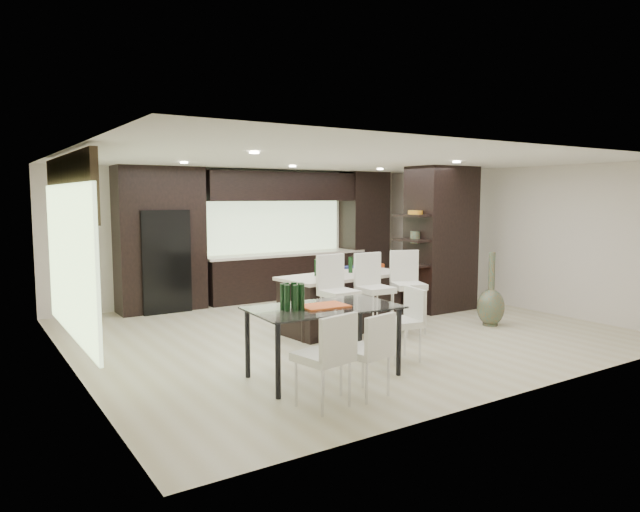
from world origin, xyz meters
TOP-DOWN VIEW (x-y plane):
  - ground at (0.00, 0.00)m, footprint 8.00×8.00m
  - back_wall at (0.00, 3.50)m, footprint 8.00×0.02m
  - left_wall at (-4.00, 0.00)m, footprint 0.02×7.00m
  - right_wall at (4.00, 0.00)m, footprint 0.02×7.00m
  - ceiling at (0.00, 0.00)m, footprint 8.00×7.00m
  - window_left at (-3.96, 0.20)m, footprint 0.04×3.20m
  - window_back at (0.60, 3.46)m, footprint 3.40×0.04m
  - stone_accent at (-3.93, 0.20)m, footprint 0.08×3.00m
  - ceiling_spots at (0.00, 0.25)m, footprint 4.00×3.00m
  - back_cabinetry at (0.50, 3.17)m, footprint 6.80×0.68m
  - refrigerator at (-1.90, 3.12)m, footprint 0.90×0.68m
  - partition_column at (2.60, 0.40)m, footprint 1.20×0.80m
  - kitchen_island at (0.09, 0.02)m, footprint 2.24×1.15m
  - stool_left at (-0.57, -0.77)m, footprint 0.48×0.48m
  - stool_mid at (0.09, -0.77)m, footprint 0.49×0.49m
  - stool_right at (0.76, -0.77)m, footprint 0.60×0.60m
  - bench at (1.15, 0.59)m, footprint 1.45×0.69m
  - floor_vase at (2.30, -1.08)m, footprint 0.56×0.56m
  - dining_table at (-1.52, -1.82)m, footprint 1.81×1.09m
  - chair_near at (-1.52, -2.63)m, footprint 0.54×0.54m
  - chair_far at (-2.07, -2.65)m, footprint 0.58×0.58m
  - chair_end at (-0.32, -1.82)m, footprint 0.55×0.55m

SIDE VIEW (x-z plane):
  - ground at x=0.00m, z-range 0.00..0.00m
  - bench at x=1.15m, z-range 0.00..0.54m
  - dining_table at x=-1.52m, z-range 0.00..0.85m
  - chair_near at x=-1.52m, z-range 0.00..0.85m
  - chair_end at x=-0.32m, z-range 0.00..0.88m
  - kitchen_island at x=0.09m, z-range 0.00..0.90m
  - chair_far at x=-2.07m, z-range 0.00..0.91m
  - stool_right at x=0.76m, z-range 0.00..1.05m
  - stool_mid at x=0.09m, z-range 0.00..1.05m
  - stool_left at x=-0.57m, z-range 0.00..1.06m
  - floor_vase at x=2.30m, z-range 0.00..1.23m
  - refrigerator at x=-1.90m, z-range 0.00..1.90m
  - back_wall at x=0.00m, z-range 0.00..2.70m
  - left_wall at x=-4.00m, z-range 0.00..2.70m
  - right_wall at x=4.00m, z-range 0.00..2.70m
  - window_left at x=-3.96m, z-range 0.40..2.30m
  - back_cabinetry at x=0.50m, z-range 0.00..2.70m
  - partition_column at x=2.60m, z-range 0.00..2.70m
  - window_back at x=0.60m, z-range 0.95..2.15m
  - stone_accent at x=-3.93m, z-range 1.85..2.65m
  - ceiling_spots at x=0.00m, z-range 2.67..2.69m
  - ceiling at x=0.00m, z-range 2.69..2.71m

